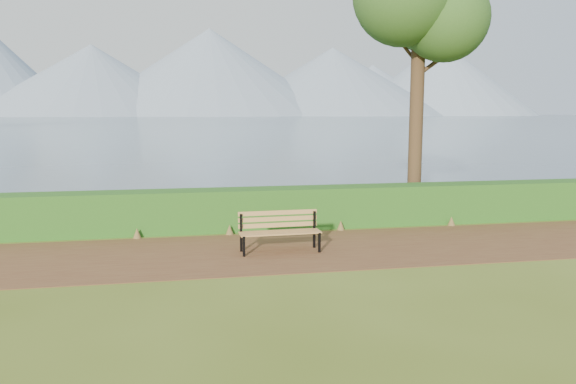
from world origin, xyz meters
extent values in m
plane|color=#4B5C1A|center=(0.00, 0.00, 0.00)|extent=(140.00, 140.00, 0.00)
cube|color=#58311E|center=(0.00, 0.30, 0.01)|extent=(40.00, 3.40, 0.01)
cube|color=#184F16|center=(0.00, 2.60, 0.50)|extent=(32.00, 0.85, 1.00)
cube|color=#42576B|center=(0.00, 260.00, 0.01)|extent=(700.00, 510.00, 0.00)
cone|color=gray|center=(-60.00, 395.00, 24.00)|extent=(160.00, 160.00, 48.00)
cone|color=gray|center=(20.00, 405.00, 31.00)|extent=(190.00, 190.00, 62.00)
cone|color=gray|center=(110.00, 400.00, 25.00)|extent=(170.00, 170.00, 50.00)
cone|color=gray|center=(200.00, 410.00, 29.00)|extent=(150.00, 150.00, 58.00)
cone|color=gray|center=(-10.00, 430.00, 17.50)|extent=(120.00, 120.00, 35.00)
cone|color=gray|center=(150.00, 425.00, 20.00)|extent=(130.00, 130.00, 40.00)
cube|color=black|center=(-0.99, -0.03, 0.21)|extent=(0.05, 0.06, 0.42)
cube|color=black|center=(-1.01, 0.38, 0.40)|extent=(0.05, 0.06, 0.79)
cube|color=black|center=(-1.00, 0.18, 0.39)|extent=(0.06, 0.48, 0.05)
cube|color=black|center=(0.56, 0.02, 0.21)|extent=(0.05, 0.06, 0.42)
cube|color=black|center=(0.54, 0.42, 0.40)|extent=(0.05, 0.06, 0.79)
cube|color=black|center=(0.55, 0.22, 0.39)|extent=(0.06, 0.48, 0.05)
cube|color=#A0703E|center=(-0.22, 0.02, 0.42)|extent=(1.66, 0.13, 0.03)
cube|color=#A0703E|center=(-0.22, 0.14, 0.42)|extent=(1.66, 0.13, 0.03)
cube|color=#A0703E|center=(-0.23, 0.26, 0.42)|extent=(1.66, 0.13, 0.03)
cube|color=#A0703E|center=(-0.23, 0.37, 0.42)|extent=(1.66, 0.13, 0.03)
cube|color=#A0703E|center=(-0.23, 0.43, 0.53)|extent=(1.66, 0.08, 0.10)
cube|color=#A0703E|center=(-0.23, 0.43, 0.66)|extent=(1.66, 0.08, 0.10)
cube|color=#A0703E|center=(-0.23, 0.43, 0.78)|extent=(1.66, 0.08, 0.10)
cylinder|color=#322214|center=(4.16, 3.66, 3.38)|extent=(0.38, 0.38, 6.76)
sphere|color=#204416|center=(4.86, 4.22, 5.63)|extent=(2.44, 2.44, 2.44)
sphere|color=#204416|center=(4.66, 3.14, 5.26)|extent=(2.25, 2.25, 2.25)
cylinder|color=#322214|center=(4.59, 3.66, 4.13)|extent=(0.99, 0.11, 0.74)
cylinder|color=#322214|center=(3.79, 3.75, 4.60)|extent=(0.76, 0.35, 0.68)
camera|label=1|loc=(-2.17, -10.84, 2.86)|focal=35.00mm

